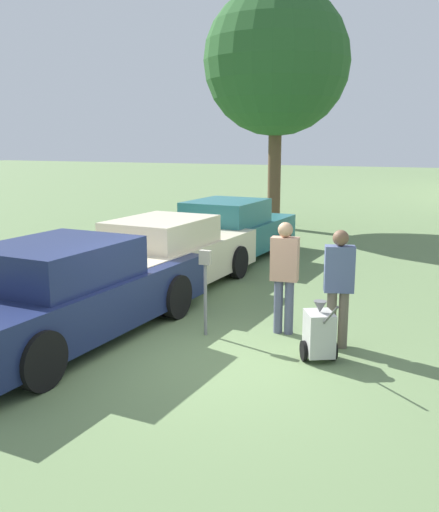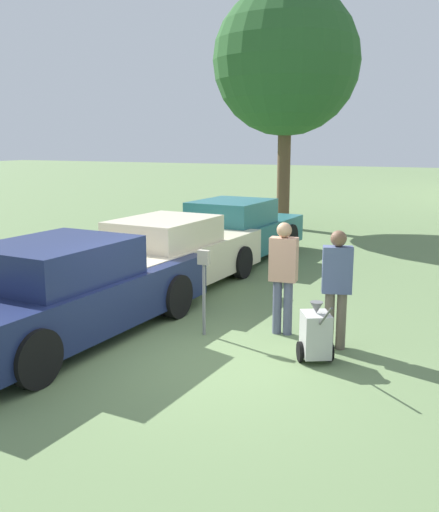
# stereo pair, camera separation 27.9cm
# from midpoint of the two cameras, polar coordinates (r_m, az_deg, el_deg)

# --- Properties ---
(ground_plane) EXTENTS (120.00, 120.00, 0.00)m
(ground_plane) POSITION_cam_midpoint_polar(r_m,az_deg,el_deg) (8.01, -2.84, -10.37)
(ground_plane) COLOR #607A4C
(parked_car_navy) EXTENTS (2.31, 5.25, 1.53)m
(parked_car_navy) POSITION_cam_midpoint_polar(r_m,az_deg,el_deg) (8.93, -15.90, -3.69)
(parked_car_navy) COLOR #19234C
(parked_car_navy) RESTS_ON ground_plane
(parked_car_cream) EXTENTS (2.14, 5.07, 1.48)m
(parked_car_cream) POSITION_cam_midpoint_polar(r_m,az_deg,el_deg) (11.48, -6.04, -0.06)
(parked_car_cream) COLOR beige
(parked_car_cream) RESTS_ON ground_plane
(parked_car_teal) EXTENTS (2.22, 4.90, 1.51)m
(parked_car_teal) POSITION_cam_midpoint_polar(r_m,az_deg,el_deg) (14.43, 0.37, 2.43)
(parked_car_teal) COLOR #23666B
(parked_car_teal) RESTS_ON ground_plane
(parking_meter) EXTENTS (0.18, 0.09, 1.34)m
(parking_meter) POSITION_cam_midpoint_polar(r_m,az_deg,el_deg) (8.72, -2.34, -2.05)
(parking_meter) COLOR slate
(parking_meter) RESTS_ON ground_plane
(person_worker) EXTENTS (0.44, 0.26, 1.76)m
(person_worker) POSITION_cam_midpoint_polar(r_m,az_deg,el_deg) (8.82, 5.62, -1.47)
(person_worker) COLOR #515670
(person_worker) RESTS_ON ground_plane
(person_supervisor) EXTENTS (0.47, 0.33, 1.74)m
(person_supervisor) POSITION_cam_midpoint_polar(r_m,az_deg,el_deg) (8.32, 10.91, -2.52)
(person_supervisor) COLOR #665B4C
(person_supervisor) RESTS_ON ground_plane
(equipment_cart) EXTENTS (0.66, 0.96, 1.00)m
(equipment_cart) POSITION_cam_midpoint_polar(r_m,az_deg,el_deg) (7.97, 8.94, -7.64)
(equipment_cart) COLOR #B2B2AD
(equipment_cart) RESTS_ON ground_plane
(shade_tree) EXTENTS (4.83, 4.83, 7.93)m
(shade_tree) POSITION_cam_midpoint_polar(r_m,az_deg,el_deg) (19.85, 5.29, 18.75)
(shade_tree) COLOR brown
(shade_tree) RESTS_ON ground_plane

